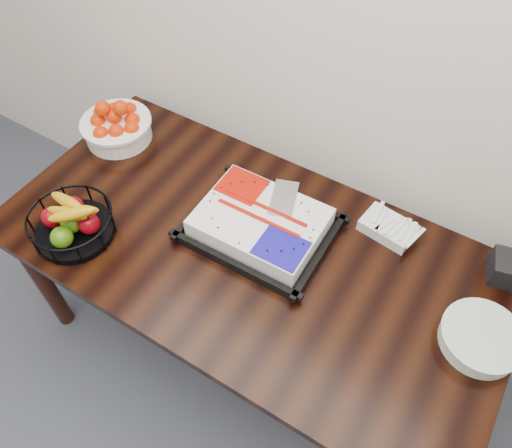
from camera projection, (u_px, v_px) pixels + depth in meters
The scene contains 7 objects.
table at pixel (249, 262), 1.82m from camera, with size 1.80×0.90×0.75m.
cake_tray at pixel (261, 224), 1.76m from camera, with size 0.50×0.40×0.10m.
tangerine_bowl at pixel (116, 123), 2.04m from camera, with size 0.29×0.29×0.18m.
fruit_basket at pixel (71, 222), 1.74m from camera, with size 0.30×0.30×0.16m.
plate_stack at pixel (481, 338), 1.51m from camera, with size 0.25×0.25×0.06m.
fork_bag at pixel (388, 227), 1.78m from camera, with size 0.20×0.15×0.05m.
napkin_box at pixel (511, 270), 1.64m from camera, with size 0.13×0.11×0.09m, color black.
Camera 1 is at (0.55, 1.15, 2.18)m, focal length 35.00 mm.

